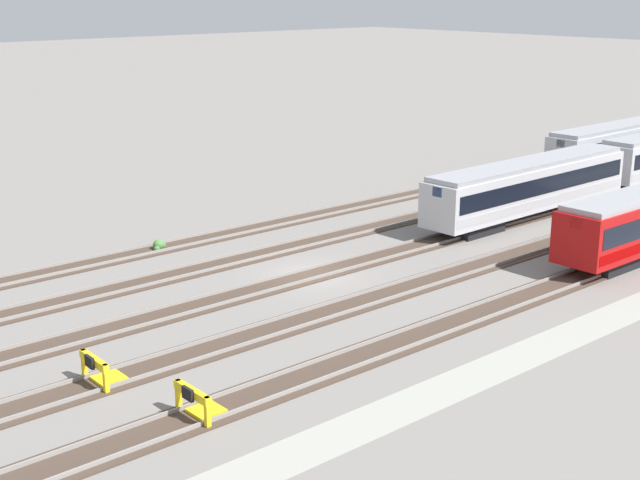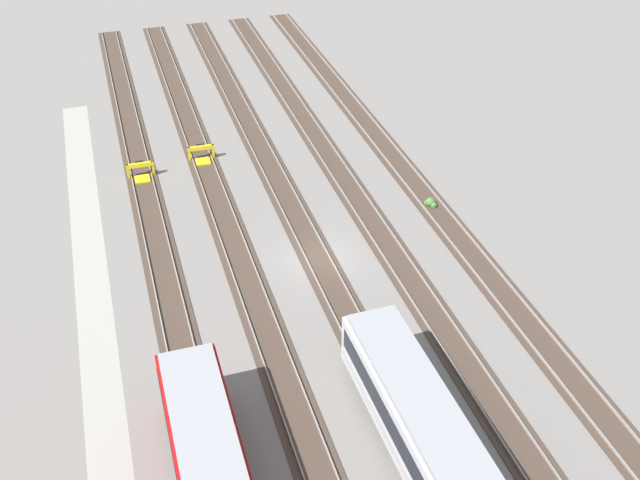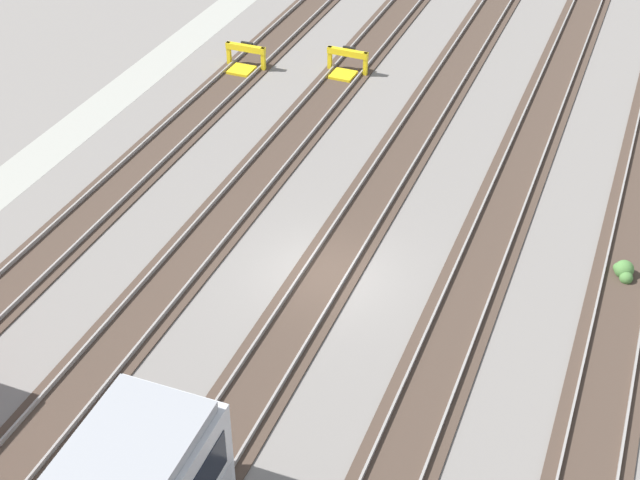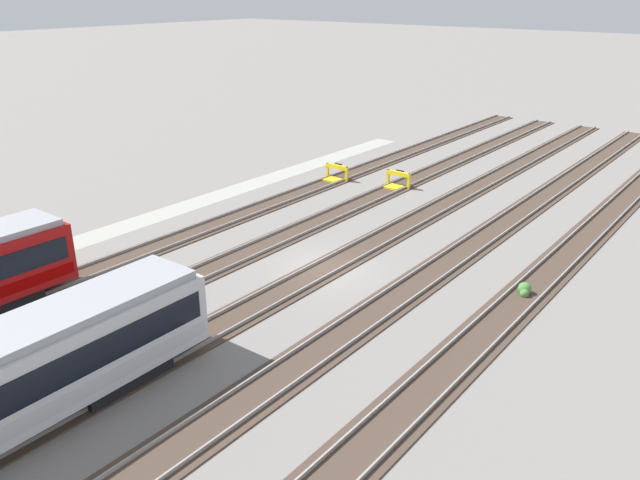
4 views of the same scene
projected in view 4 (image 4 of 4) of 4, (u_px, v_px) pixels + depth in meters
name	position (u px, v px, depth m)	size (l,w,h in m)	color
ground_plane	(327.00, 269.00, 32.58)	(400.00, 400.00, 0.00)	gray
service_walkway	(161.00, 215.00, 40.32)	(54.00, 2.00, 0.01)	#9E9E93
rail_track_nearest	(205.00, 228.00, 37.90)	(90.00, 2.23, 0.21)	#47382D
rail_track_near_inner	(261.00, 247.00, 35.23)	(90.00, 2.24, 0.21)	#47382D
rail_track_middle	(327.00, 268.00, 32.56)	(90.00, 2.24, 0.21)	#47382D
rail_track_far_inner	(404.00, 293.00, 29.89)	(90.00, 2.23, 0.21)	#47382D
rail_track_farthest	(496.00, 323.00, 27.22)	(90.00, 2.23, 0.21)	#47382D
bumper_stop_nearest_track	(335.00, 174.00, 47.30)	(1.34, 2.00, 1.22)	yellow
bumper_stop_near_inner_track	(396.00, 181.00, 45.56)	(1.36, 2.00, 1.22)	yellow
weed_clump	(524.00, 290.00, 29.76)	(0.92, 0.70, 0.64)	#4C7F3D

